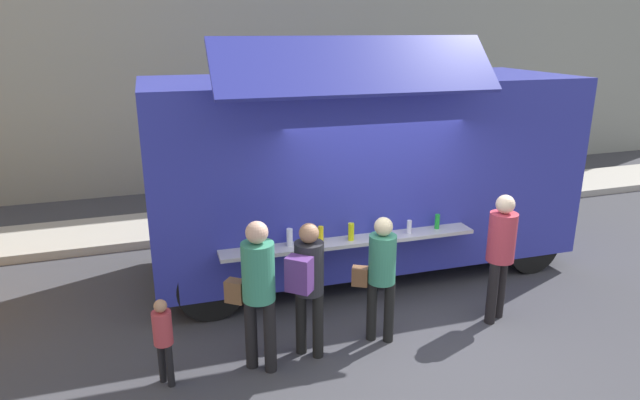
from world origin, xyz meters
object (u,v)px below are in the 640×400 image
object	(u,v)px
food_truck_main	(362,167)
child_near_queue	(163,334)
trash_bin	(502,180)
customer_rear_waiting	(257,284)
customer_extra_browsing	(501,247)
customer_front_ordering	(381,269)
customer_mid_with_backpack	(308,278)

from	to	relation	value
food_truck_main	child_near_queue	world-z (taller)	food_truck_main
food_truck_main	trash_bin	bearing A→B (deg)	29.27
trash_bin	child_near_queue	xyz separation A→B (m)	(-7.56, -4.55, 0.15)
customer_rear_waiting	customer_extra_browsing	bearing A→B (deg)	-50.12
food_truck_main	child_near_queue	xyz separation A→B (m)	(-3.18, -2.23, -1.03)
customer_front_ordering	trash_bin	bearing A→B (deg)	-18.01
trash_bin	customer_extra_browsing	distance (m)	5.66
trash_bin	customer_mid_with_backpack	xyz separation A→B (m)	(-5.96, -4.54, 0.55)
child_near_queue	customer_front_ordering	bearing A→B (deg)	-33.68
customer_rear_waiting	customer_extra_browsing	size ratio (longest dim) A/B	1.03
customer_mid_with_backpack	customer_rear_waiting	size ratio (longest dim) A/B	0.93
customer_front_ordering	customer_rear_waiting	xyz separation A→B (m)	(-1.52, -0.12, 0.10)
customer_mid_with_backpack	customer_rear_waiting	distance (m)	0.59
customer_rear_waiting	child_near_queue	world-z (taller)	customer_rear_waiting
food_truck_main	child_near_queue	distance (m)	4.02
customer_rear_waiting	child_near_queue	distance (m)	1.11
customer_mid_with_backpack	customer_front_ordering	bearing A→B (deg)	-43.77
customer_mid_with_backpack	trash_bin	bearing A→B (deg)	-10.15
customer_mid_with_backpack	food_truck_main	bearing A→B (deg)	7.25
customer_front_ordering	food_truck_main	bearing A→B (deg)	13.71
trash_bin	customer_rear_waiting	bearing A→B (deg)	-144.93
food_truck_main	customer_mid_with_backpack	world-z (taller)	food_truck_main
food_truck_main	customer_mid_with_backpack	xyz separation A→B (m)	(-1.57, -2.22, -0.63)
food_truck_main	customer_mid_with_backpack	bearing A→B (deg)	-123.89
customer_front_ordering	customer_rear_waiting	bearing A→B (deg)	124.69
food_truck_main	customer_extra_browsing	bearing A→B (deg)	-63.81
food_truck_main	customer_mid_with_backpack	distance (m)	2.79
food_truck_main	customer_front_ordering	xyz separation A→B (m)	(-0.64, -2.16, -0.69)
food_truck_main	trash_bin	xyz separation A→B (m)	(4.39, 2.32, -1.18)
customer_extra_browsing	child_near_queue	distance (m)	4.21
customer_front_ordering	customer_rear_waiting	distance (m)	1.52
food_truck_main	customer_rear_waiting	xyz separation A→B (m)	(-2.16, -2.27, -0.59)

